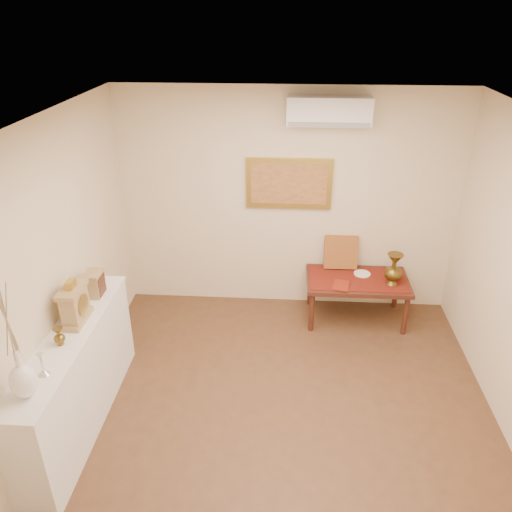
# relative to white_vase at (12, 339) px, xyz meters

# --- Properties ---
(floor) EXTENTS (4.50, 4.50, 0.00)m
(floor) POSITION_rel_white_vase_xyz_m (1.82, 0.74, -1.47)
(floor) COLOR brown
(floor) RESTS_ON ground
(ceiling) EXTENTS (4.50, 4.50, 0.00)m
(ceiling) POSITION_rel_white_vase_xyz_m (1.82, 0.74, 1.23)
(ceiling) COLOR white
(ceiling) RESTS_ON ground
(wall_back) EXTENTS (4.00, 0.02, 2.70)m
(wall_back) POSITION_rel_white_vase_xyz_m (1.82, 2.99, -0.12)
(wall_back) COLOR beige
(wall_back) RESTS_ON ground
(wall_left) EXTENTS (0.02, 4.50, 2.70)m
(wall_left) POSITION_rel_white_vase_xyz_m (-0.18, 0.74, -0.12)
(wall_left) COLOR beige
(wall_left) RESTS_ON ground
(white_vase) EXTENTS (0.19, 0.19, 0.99)m
(white_vase) POSITION_rel_white_vase_xyz_m (0.00, 0.00, 0.00)
(white_vase) COLOR white
(white_vase) RESTS_ON display_ledge
(candlestick) EXTENTS (0.09, 0.09, 0.19)m
(candlestick) POSITION_rel_white_vase_xyz_m (0.02, 0.23, -0.40)
(candlestick) COLOR silver
(candlestick) RESTS_ON display_ledge
(brass_urn_small) EXTENTS (0.09, 0.09, 0.21)m
(brass_urn_small) POSITION_rel_white_vase_xyz_m (-0.01, 0.60, -0.39)
(brass_urn_small) COLOR brown
(brass_urn_small) RESTS_ON display_ledge
(table_cloth) EXTENTS (1.14, 0.59, 0.01)m
(table_cloth) POSITION_rel_white_vase_xyz_m (2.67, 2.62, -0.92)
(table_cloth) COLOR maroon
(table_cloth) RESTS_ON low_table
(brass_urn_tall) EXTENTS (0.21, 0.21, 0.46)m
(brass_urn_tall) POSITION_rel_white_vase_xyz_m (3.05, 2.52, -0.68)
(brass_urn_tall) COLOR brown
(brass_urn_tall) RESTS_ON table_cloth
(plate) EXTENTS (0.20, 0.20, 0.01)m
(plate) POSITION_rel_white_vase_xyz_m (2.73, 2.73, -0.91)
(plate) COLOR white
(plate) RESTS_ON table_cloth
(menu) EXTENTS (0.23, 0.28, 0.01)m
(menu) POSITION_rel_white_vase_xyz_m (2.45, 2.43, -0.91)
(menu) COLOR maroon
(menu) RESTS_ON table_cloth
(cushion) EXTENTS (0.40, 0.18, 0.41)m
(cushion) POSITION_rel_white_vase_xyz_m (2.48, 2.90, -0.72)
(cushion) COLOR maroon
(cushion) RESTS_ON table_cloth
(display_ledge) EXTENTS (0.37, 2.02, 0.98)m
(display_ledge) POSITION_rel_white_vase_xyz_m (-0.01, 0.74, -0.98)
(display_ledge) COLOR white
(display_ledge) RESTS_ON floor
(mantel_clock) EXTENTS (0.17, 0.36, 0.41)m
(mantel_clock) POSITION_rel_white_vase_xyz_m (0.00, 0.94, -0.32)
(mantel_clock) COLOR tan
(mantel_clock) RESTS_ON display_ledge
(wooden_chest) EXTENTS (0.16, 0.21, 0.24)m
(wooden_chest) POSITION_rel_white_vase_xyz_m (0.00, 1.38, -0.37)
(wooden_chest) COLOR tan
(wooden_chest) RESTS_ON display_ledge
(low_table) EXTENTS (1.20, 0.70, 0.55)m
(low_table) POSITION_rel_white_vase_xyz_m (2.67, 2.62, -0.99)
(low_table) COLOR #492016
(low_table) RESTS_ON floor
(painting) EXTENTS (1.00, 0.06, 0.60)m
(painting) POSITION_rel_white_vase_xyz_m (1.82, 2.96, 0.13)
(painting) COLOR #B5983A
(painting) RESTS_ON wall_back
(ac_unit) EXTENTS (0.90, 0.25, 0.30)m
(ac_unit) POSITION_rel_white_vase_xyz_m (2.22, 2.86, 0.97)
(ac_unit) COLOR white
(ac_unit) RESTS_ON wall_back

